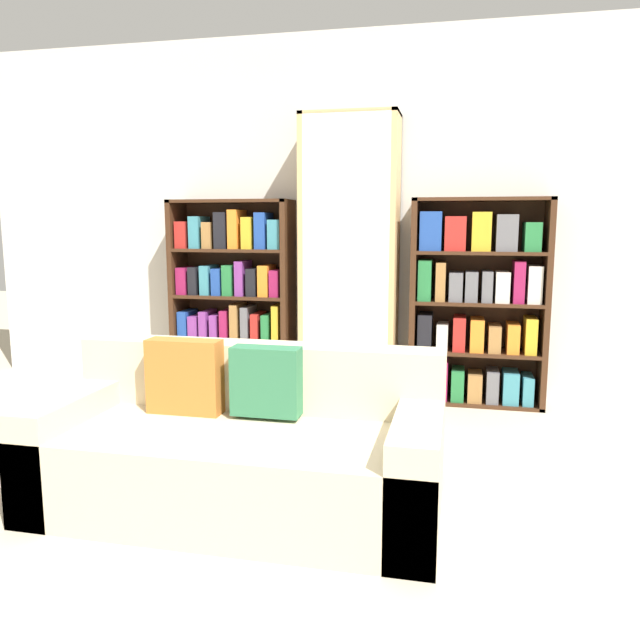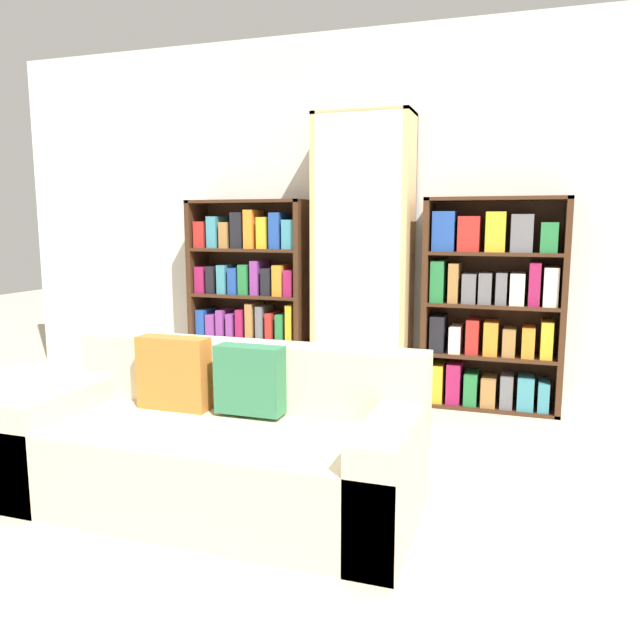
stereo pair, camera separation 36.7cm
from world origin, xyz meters
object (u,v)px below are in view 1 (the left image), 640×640
(couch, at_px, (240,450))
(bookshelf_left, at_px, (234,299))
(bookshelf_right, at_px, (476,305))
(display_cabinet, at_px, (350,261))
(wine_bottle, at_px, (400,418))

(couch, height_order, bookshelf_left, bookshelf_left)
(bookshelf_left, height_order, bookshelf_right, same)
(couch, distance_m, display_cabinet, 2.09)
(bookshelf_left, xyz_separation_m, wine_bottle, (1.40, -1.03, -0.54))
(couch, xyz_separation_m, display_cabinet, (0.16, 1.95, 0.75))
(bookshelf_right, bearing_deg, bookshelf_left, 179.99)
(couch, bearing_deg, wine_bottle, 55.26)
(bookshelf_left, height_order, wine_bottle, bookshelf_left)
(wine_bottle, bearing_deg, couch, -124.74)
(couch, xyz_separation_m, bookshelf_right, (1.08, 1.96, 0.45))
(bookshelf_left, relative_size, bookshelf_right, 1.00)
(wine_bottle, bearing_deg, bookshelf_left, 143.73)
(bookshelf_left, distance_m, display_cabinet, 0.97)
(couch, distance_m, wine_bottle, 1.14)
(display_cabinet, relative_size, bookshelf_right, 1.41)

